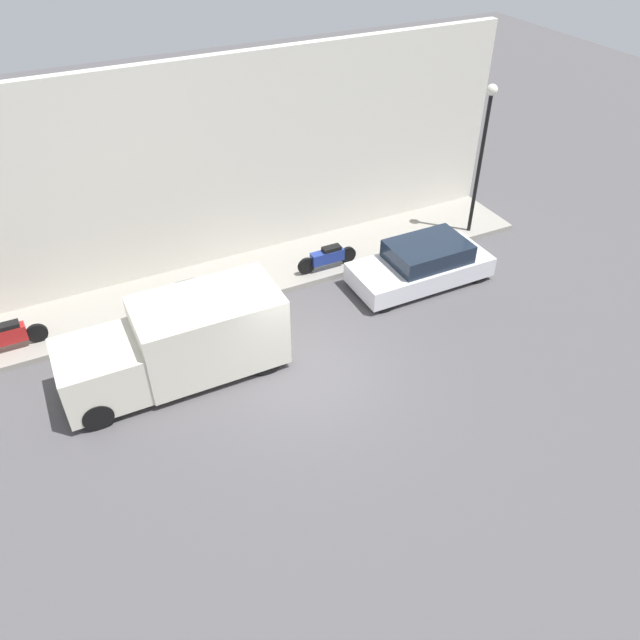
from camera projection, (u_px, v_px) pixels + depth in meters
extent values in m
plane|color=#514F51|center=(310.00, 376.00, 15.57)|extent=(60.00, 60.00, 0.00)
cube|color=gray|center=(243.00, 278.00, 18.86)|extent=(2.40, 18.69, 0.16)
cube|color=silver|center=(218.00, 168.00, 17.95)|extent=(0.30, 18.69, 6.18)
cube|color=silver|center=(420.00, 269.00, 18.55)|extent=(1.81, 4.19, 0.59)
cube|color=#192333|center=(428.00, 251.00, 18.27)|extent=(1.59, 2.30, 0.54)
cylinder|color=black|center=(385.00, 302.00, 17.52)|extent=(0.20, 0.58, 0.58)
cylinder|color=black|center=(358.00, 274.00, 18.62)|extent=(0.20, 0.58, 0.58)
cylinder|color=black|center=(480.00, 273.00, 18.67)|extent=(0.20, 0.58, 0.58)
cylinder|color=black|center=(449.00, 249.00, 19.78)|extent=(0.20, 0.58, 0.58)
cube|color=silver|center=(210.00, 331.00, 15.19)|extent=(1.94, 3.47, 1.88)
cube|color=silver|center=(101.00, 372.00, 14.43)|extent=(1.84, 1.87, 1.31)
cube|color=#192333|center=(84.00, 364.00, 14.11)|extent=(1.65, 1.03, 0.53)
cylinder|color=black|center=(98.00, 416.00, 14.03)|extent=(0.22, 0.71, 0.71)
cylinder|color=black|center=(85.00, 370.00, 15.22)|extent=(0.22, 0.71, 0.71)
cylinder|color=black|center=(267.00, 361.00, 15.47)|extent=(0.22, 0.71, 0.71)
cylinder|color=black|center=(243.00, 324.00, 16.66)|extent=(0.22, 0.71, 0.71)
cube|color=#B21E1E|center=(3.00, 336.00, 15.85)|extent=(0.30, 1.12, 0.43)
cube|color=black|center=(6.00, 326.00, 15.73)|extent=(0.27, 0.61, 0.12)
cylinder|color=black|center=(37.00, 333.00, 16.23)|extent=(0.10, 0.54, 0.54)
cube|color=#B7B7BF|center=(183.00, 294.00, 17.27)|extent=(0.30, 1.00, 0.45)
cube|color=black|center=(187.00, 284.00, 17.14)|extent=(0.27, 0.55, 0.12)
cylinder|color=black|center=(161.00, 306.00, 17.15)|extent=(0.10, 0.56, 0.56)
cylinder|color=black|center=(207.00, 293.00, 17.61)|extent=(0.10, 0.56, 0.56)
cube|color=navy|center=(327.00, 256.00, 18.89)|extent=(0.30, 1.04, 0.37)
cube|color=black|center=(331.00, 248.00, 18.79)|extent=(0.27, 0.57, 0.12)
cylinder|color=black|center=(306.00, 266.00, 18.74)|extent=(0.10, 0.54, 0.54)
cylinder|color=black|center=(348.00, 255.00, 19.23)|extent=(0.10, 0.54, 0.54)
cylinder|color=black|center=(479.00, 166.00, 19.57)|extent=(0.12, 0.12, 4.55)
sphere|color=silver|center=(492.00, 90.00, 18.10)|extent=(0.33, 0.33, 0.33)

